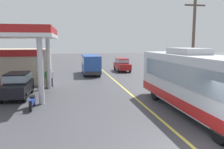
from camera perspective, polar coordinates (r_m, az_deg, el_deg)
The scene contains 11 objects.
ground at distance 27.73m, azimuth -0.61°, elevation -0.41°, with size 120.00×120.00×0.00m, color #424247.
lane_divider_stripe at distance 22.87m, azimuth 1.48°, elevation -2.18°, with size 0.16×50.00×0.01m, color #D8CC4C.
coach_bus_main at distance 13.79m, azimuth 20.03°, elevation -2.12°, with size 2.60×11.04×3.69m.
gas_station_roadside at distance 22.95m, azimuth -24.47°, elevation 3.75°, with size 9.10×11.95×5.10m.
car_at_pump at distance 18.25m, azimuth -22.38°, elevation -2.13°, with size 1.70×4.20×1.82m.
minibus_opposing_lane at distance 29.24m, azimuth -5.32°, elevation 2.89°, with size 2.04×6.13×2.44m.
motorcycle_parked_forecourt at distance 14.88m, azimuth -19.20°, elevation -6.39°, with size 0.55×1.80×0.92m.
pedestrian_near_pump at distance 21.87m, azimuth -15.58°, elevation -0.47°, with size 0.55×0.22×1.66m.
pedestrian_by_shop at distance 21.67m, azimuth -14.92°, elevation -0.52°, with size 0.55×0.22×1.66m.
car_trailing_behind_bus at distance 32.46m, azimuth 2.49°, elevation 2.61°, with size 1.70×4.20×1.82m.
utility_pole_roadside at distance 20.78m, azimuth 19.52°, elevation 7.50°, with size 1.80×0.24×7.69m.
Camera 1 is at (-4.57, -7.05, 4.00)m, focal length 36.82 mm.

